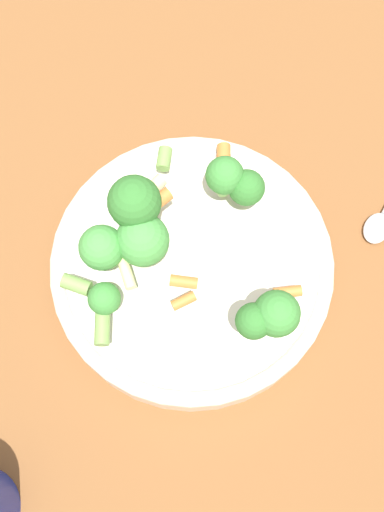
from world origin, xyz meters
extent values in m
plane|color=brown|center=(0.00, 0.00, 0.00)|extent=(3.00, 3.00, 0.00)
cylinder|color=silver|center=(0.00, 0.00, 0.02)|extent=(0.27, 0.27, 0.04)
torus|color=silver|center=(0.00, 0.00, 0.04)|extent=(0.27, 0.27, 0.01)
cylinder|color=#8CB766|center=(0.01, 0.04, 0.05)|extent=(0.02, 0.02, 0.02)
sphere|color=#479342|center=(0.01, 0.04, 0.08)|extent=(0.05, 0.05, 0.05)
cylinder|color=#8CB766|center=(0.04, 0.04, 0.07)|extent=(0.02, 0.02, 0.02)
sphere|color=#33722D|center=(0.04, 0.04, 0.10)|extent=(0.05, 0.05, 0.05)
cylinder|color=#8CB766|center=(0.06, -0.04, 0.06)|extent=(0.01, 0.01, 0.02)
sphere|color=#3D8438|center=(0.06, -0.04, 0.08)|extent=(0.04, 0.04, 0.04)
cylinder|color=#8CB766|center=(-0.08, -0.04, 0.07)|extent=(0.01, 0.01, 0.02)
sphere|color=#33722D|center=(-0.08, -0.04, 0.10)|extent=(0.03, 0.03, 0.03)
cylinder|color=#8CB766|center=(-0.08, -0.06, 0.07)|extent=(0.01, 0.01, 0.02)
sphere|color=#3D8438|center=(-0.08, -0.06, 0.10)|extent=(0.04, 0.04, 0.04)
cylinder|color=#8CB766|center=(0.05, -0.06, 0.05)|extent=(0.01, 0.01, 0.01)
sphere|color=#33722D|center=(0.05, -0.06, 0.07)|extent=(0.03, 0.03, 0.03)
cylinder|color=#8CB766|center=(-0.03, 0.08, 0.05)|extent=(0.01, 0.01, 0.01)
sphere|color=#3D8438|center=(-0.03, 0.08, 0.07)|extent=(0.03, 0.03, 0.03)
cylinder|color=#8CB766|center=(0.01, 0.08, 0.06)|extent=(0.01, 0.01, 0.01)
sphere|color=#479342|center=(0.01, 0.08, 0.08)|extent=(0.04, 0.04, 0.04)
cylinder|color=orange|center=(0.05, 0.02, 0.08)|extent=(0.02, 0.03, 0.01)
cylinder|color=orange|center=(-0.02, 0.01, 0.06)|extent=(0.02, 0.03, 0.01)
cylinder|color=#729E4C|center=(0.10, 0.01, 0.05)|extent=(0.03, 0.02, 0.01)
cylinder|color=#729E4C|center=(-0.01, 0.11, 0.07)|extent=(0.02, 0.03, 0.01)
cylinder|color=beige|center=(-0.07, -0.07, 0.07)|extent=(0.02, 0.01, 0.01)
cylinder|color=orange|center=(-0.05, 0.02, 0.07)|extent=(0.01, 0.02, 0.01)
cylinder|color=beige|center=(-0.01, 0.06, 0.07)|extent=(0.03, 0.01, 0.01)
cylinder|color=orange|center=(0.09, -0.05, 0.05)|extent=(0.03, 0.02, 0.01)
cylinder|color=beige|center=(0.07, 0.02, 0.07)|extent=(0.03, 0.03, 0.01)
cylinder|color=orange|center=(-0.05, -0.08, 0.06)|extent=(0.01, 0.03, 0.01)
cylinder|color=#729E4C|center=(-0.05, 0.09, 0.06)|extent=(0.03, 0.02, 0.01)
ellipsoid|color=silver|center=(0.01, -0.19, 0.01)|extent=(0.04, 0.04, 0.01)
camera|label=1|loc=(-0.18, 0.03, 0.57)|focal=42.00mm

